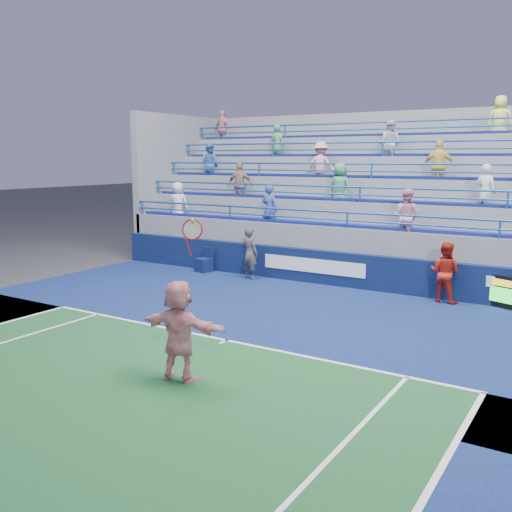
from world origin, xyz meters
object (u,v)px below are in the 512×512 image
Objects in this scene: line_judge at (250,253)px; serve_speed_board at (501,292)px; ball_girl at (445,272)px; tennis_player at (179,330)px; judge_chair at (204,264)px.

serve_speed_board is at bearing -164.02° from line_judge.
line_judge is at bearing 11.39° from ball_girl.
serve_speed_board is 0.42× the size of tennis_player.
tennis_player reaches higher than judge_chair.
serve_speed_board is at bearing 1.77° from judge_chair.
tennis_player is at bearing -55.40° from judge_chair.
ball_girl reaches higher than serve_speed_board.
serve_speed_board is 7.86m from line_judge.
judge_chair is 0.51× the size of ball_girl.
serve_speed_board is at bearing 64.30° from tennis_player.
tennis_player is (5.73, -8.31, 0.66)m from judge_chair.
judge_chair is at bearing 9.80° from ball_girl.
line_judge is (-3.69, 8.16, -0.06)m from tennis_player.
ball_girl is at bearing 72.41° from tennis_player.
judge_chair is at bearing 8.48° from line_judge.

